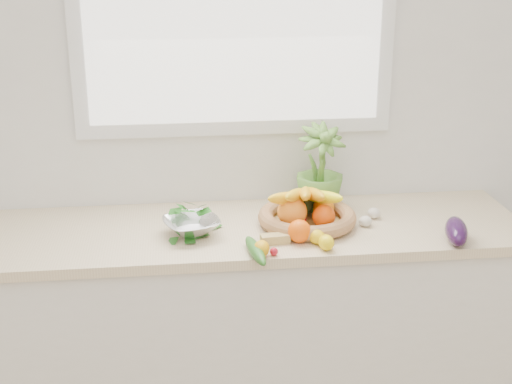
{
  "coord_description": "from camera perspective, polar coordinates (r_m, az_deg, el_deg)",
  "views": [
    {
      "loc": [
        -0.25,
        -0.63,
        1.99
      ],
      "look_at": [
        0.05,
        1.93,
        1.05
      ],
      "focal_mm": 50.0,
      "sensor_mm": 36.0,
      "label": 1
    }
  ],
  "objects": [
    {
      "name": "garlic_b",
      "position": [
        2.92,
        9.41,
        -1.68
      ],
      "size": [
        0.06,
        0.06,
        0.04
      ],
      "primitive_type": "ellipsoid",
      "rotation": [
        0.0,
        0.0,
        0.22
      ],
      "color": "white",
      "rests_on": "countertop"
    },
    {
      "name": "counter_cabinet",
      "position": [
        3.02,
        -1.0,
        -11.02
      ],
      "size": [
        2.2,
        0.58,
        0.86
      ],
      "primitive_type": "cube",
      "color": "silver",
      "rests_on": "ground"
    },
    {
      "name": "cucumber",
      "position": [
        2.55,
        -0.04,
        -4.7
      ],
      "size": [
        0.08,
        0.25,
        0.05
      ],
      "primitive_type": "ellipsoid",
      "rotation": [
        0.0,
        0.0,
        0.13
      ],
      "color": "#20581A",
      "rests_on": "countertop"
    },
    {
      "name": "countertop",
      "position": [
        2.82,
        -1.06,
        -3.15
      ],
      "size": [
        2.24,
        0.62,
        0.04
      ],
      "primitive_type": "cube",
      "color": "beige",
      "rests_on": "counter_cabinet"
    },
    {
      "name": "eggplant",
      "position": [
        2.76,
        15.73,
        -3.03
      ],
      "size": [
        0.14,
        0.23,
        0.09
      ],
      "primitive_type": "ellipsoid",
      "rotation": [
        0.0,
        0.0,
        -0.27
      ],
      "color": "#270E34",
      "rests_on": "countertop"
    },
    {
      "name": "lemon_c",
      "position": [
        2.66,
        4.87,
        -3.57
      ],
      "size": [
        0.08,
        0.09,
        0.06
      ],
      "primitive_type": "ellipsoid",
      "rotation": [
        0.0,
        0.0,
        0.51
      ],
      "color": "yellow",
      "rests_on": "countertop"
    },
    {
      "name": "ginger",
      "position": [
        2.66,
        1.53,
        -3.77
      ],
      "size": [
        0.11,
        0.05,
        0.03
      ],
      "primitive_type": "cube",
      "rotation": [
        0.0,
        0.0,
        0.09
      ],
      "color": "tan",
      "rests_on": "countertop"
    },
    {
      "name": "lemon_a",
      "position": [
        2.61,
        5.64,
        -4.04
      ],
      "size": [
        0.07,
        0.08,
        0.06
      ],
      "primitive_type": "ellipsoid",
      "rotation": [
        0.0,
        0.0,
        0.13
      ],
      "color": "yellow",
      "rests_on": "countertop"
    },
    {
      "name": "lemon_b",
      "position": [
        2.55,
        0.44,
        -4.55
      ],
      "size": [
        0.07,
        0.08,
        0.06
      ],
      "primitive_type": "ellipsoid",
      "rotation": [
        0.0,
        0.0,
        -0.22
      ],
      "color": "#E7A00C",
      "rests_on": "countertop"
    },
    {
      "name": "radish",
      "position": [
        2.56,
        1.44,
        -4.78
      ],
      "size": [
        0.04,
        0.04,
        0.03
      ],
      "primitive_type": "sphere",
      "rotation": [
        0.0,
        0.0,
        0.26
      ],
      "color": "red",
      "rests_on": "countertop"
    },
    {
      "name": "garlic_a",
      "position": [
        2.84,
        8.76,
        -2.32
      ],
      "size": [
        0.07,
        0.07,
        0.04
      ],
      "primitive_type": "ellipsoid",
      "rotation": [
        0.0,
        0.0,
        0.42
      ],
      "color": "beige",
      "rests_on": "countertop"
    },
    {
      "name": "apple",
      "position": [
        2.79,
        3.34,
        -2.19
      ],
      "size": [
        0.08,
        0.08,
        0.07
      ],
      "primitive_type": "sphere",
      "rotation": [
        0.0,
        0.0,
        0.18
      ],
      "color": "red",
      "rests_on": "countertop"
    },
    {
      "name": "orange_loose",
      "position": [
        2.66,
        3.49,
        -3.14
      ],
      "size": [
        0.11,
        0.11,
        0.09
      ],
      "primitive_type": "sphere",
      "rotation": [
        0.0,
        0.0,
        0.23
      ],
      "color": "#FF5B08",
      "rests_on": "countertop"
    },
    {
      "name": "potted_herb",
      "position": [
        2.92,
        5.15,
        1.94
      ],
      "size": [
        0.25,
        0.25,
        0.36
      ],
      "primitive_type": "imported",
      "rotation": [
        0.0,
        0.0,
        0.27
      ],
      "color": "#568831",
      "rests_on": "countertop"
    },
    {
      "name": "garlic_c",
      "position": [
        2.84,
        8.68,
        -2.33
      ],
      "size": [
        0.05,
        0.05,
        0.04
      ],
      "primitive_type": "ellipsoid",
      "rotation": [
        0.0,
        0.0,
        -0.14
      ],
      "color": "white",
      "rests_on": "countertop"
    },
    {
      "name": "back_wall",
      "position": [
        2.96,
        -1.7,
        7.54
      ],
      "size": [
        4.5,
        0.02,
        2.7
      ],
      "primitive_type": "cube",
      "color": "white",
      "rests_on": "ground"
    },
    {
      "name": "fruit_basket",
      "position": [
        2.81,
        4.05,
        -1.61
      ],
      "size": [
        0.46,
        0.46,
        0.19
      ],
      "color": "tan",
      "rests_on": "countertop"
    },
    {
      "name": "colander_with_spinach",
      "position": [
        2.72,
        -5.2,
        -2.35
      ],
      "size": [
        0.26,
        0.26,
        0.11
      ],
      "color": "white",
      "rests_on": "countertop"
    }
  ]
}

